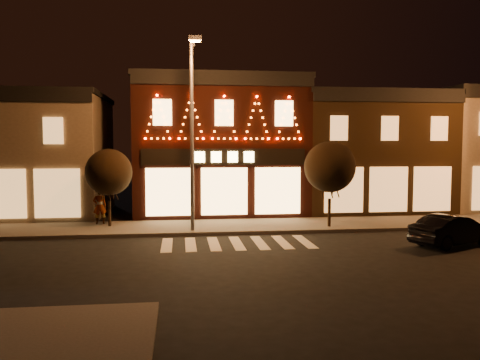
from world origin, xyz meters
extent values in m
plane|color=black|center=(0.00, 0.00, 0.00)|extent=(120.00, 120.00, 0.00)
cube|color=#47423D|center=(2.00, 8.00, 0.07)|extent=(44.00, 4.00, 0.15)
cube|color=#6E624E|center=(-13.00, 14.00, 3.50)|extent=(12.00, 8.00, 7.00)
cube|color=black|center=(-13.00, 14.00, 7.15)|extent=(12.20, 8.20, 0.30)
cube|color=black|center=(0.00, 14.00, 4.00)|extent=(10.00, 8.00, 8.00)
cube|color=black|center=(0.00, 14.00, 8.15)|extent=(10.20, 8.20, 0.30)
cube|color=black|center=(0.00, 9.95, 7.75)|extent=(10.00, 0.25, 0.50)
cube|color=black|center=(0.00, 9.90, 3.60)|extent=(9.00, 0.15, 0.90)
cube|color=#FFD87F|center=(0.00, 9.80, 3.60)|extent=(3.40, 0.08, 0.60)
cube|color=#362412|center=(9.50, 14.00, 3.60)|extent=(9.00, 8.00, 7.20)
cube|color=black|center=(9.50, 14.00, 7.35)|extent=(9.20, 8.20, 0.30)
cube|color=black|center=(9.50, 9.95, 6.95)|extent=(9.00, 0.25, 0.50)
cylinder|color=#59595E|center=(-1.85, 6.60, 4.59)|extent=(0.18, 0.18, 8.87)
cylinder|color=#59595E|center=(-1.78, 5.72, 8.91)|extent=(0.24, 1.78, 0.11)
cube|color=#59595E|center=(-1.72, 4.83, 8.85)|extent=(0.58, 0.35, 0.20)
cube|color=orange|center=(-1.72, 4.83, 8.73)|extent=(0.44, 0.25, 0.06)
cylinder|color=black|center=(-5.97, 8.37, 0.79)|extent=(0.15, 0.15, 1.28)
sphere|color=black|center=(-5.97, 8.37, 2.89)|extent=(2.34, 2.34, 2.34)
cylinder|color=black|center=(5.04, 6.95, 0.85)|extent=(0.15, 0.15, 1.40)
sphere|color=black|center=(5.04, 6.95, 3.15)|extent=(2.56, 2.56, 2.56)
imported|color=black|center=(9.03, 2.46, 0.65)|extent=(4.21, 2.77, 1.31)
imported|color=gray|center=(-6.58, 9.16, 1.07)|extent=(0.76, 0.58, 1.85)
camera|label=1|loc=(-2.42, -16.53, 4.23)|focal=36.23mm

